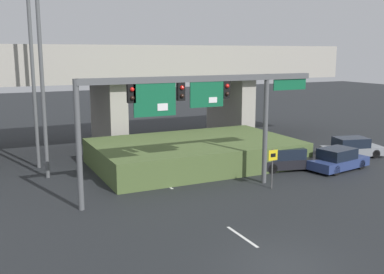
{
  "coord_description": "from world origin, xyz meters",
  "views": [
    {
      "loc": [
        -9.64,
        -12.35,
        7.68
      ],
      "look_at": [
        0.0,
        7.74,
        3.46
      ],
      "focal_mm": 42.0,
      "sensor_mm": 36.0,
      "label": 1
    }
  ],
  "objects_px": {
    "highway_light_pole_near": "(32,61)",
    "parked_sedan_mid_right": "(338,160)",
    "parked_sedan_near_right": "(287,159)",
    "parked_sedan_far_right": "(352,148)",
    "highway_light_pole_far": "(41,64)",
    "speed_limit_sign": "(273,163)",
    "signal_gantry": "(194,100)"
  },
  "relations": [
    {
      "from": "highway_light_pole_near",
      "to": "parked_sedan_mid_right",
      "type": "distance_m",
      "value": 21.04
    },
    {
      "from": "parked_sedan_near_right",
      "to": "parked_sedan_far_right",
      "type": "relative_size",
      "value": 1.0
    },
    {
      "from": "parked_sedan_near_right",
      "to": "highway_light_pole_far",
      "type": "bearing_deg",
      "value": 175.36
    },
    {
      "from": "speed_limit_sign",
      "to": "highway_light_pole_far",
      "type": "height_order",
      "value": "highway_light_pole_far"
    },
    {
      "from": "highway_light_pole_near",
      "to": "parked_sedan_near_right",
      "type": "relative_size",
      "value": 2.82
    },
    {
      "from": "signal_gantry",
      "to": "highway_light_pole_near",
      "type": "relative_size",
      "value": 1.03
    },
    {
      "from": "parked_sedan_mid_right",
      "to": "highway_light_pole_far",
      "type": "bearing_deg",
      "value": 150.24
    },
    {
      "from": "parked_sedan_mid_right",
      "to": "signal_gantry",
      "type": "bearing_deg",
      "value": 172.22
    },
    {
      "from": "signal_gantry",
      "to": "speed_limit_sign",
      "type": "xyz_separation_m",
      "value": [
        4.38,
        -1.17,
        -3.64
      ]
    },
    {
      "from": "signal_gantry",
      "to": "parked_sedan_far_right",
      "type": "bearing_deg",
      "value": 11.2
    },
    {
      "from": "parked_sedan_near_right",
      "to": "highway_light_pole_near",
      "type": "bearing_deg",
      "value": 166.27
    },
    {
      "from": "signal_gantry",
      "to": "highway_light_pole_near",
      "type": "distance_m",
      "value": 12.02
    },
    {
      "from": "highway_light_pole_near",
      "to": "parked_sedan_far_right",
      "type": "height_order",
      "value": "highway_light_pole_near"
    },
    {
      "from": "parked_sedan_near_right",
      "to": "parked_sedan_mid_right",
      "type": "height_order",
      "value": "parked_sedan_near_right"
    },
    {
      "from": "signal_gantry",
      "to": "highway_light_pole_far",
      "type": "bearing_deg",
      "value": 135.38
    },
    {
      "from": "highway_light_pole_near",
      "to": "parked_sedan_near_right",
      "type": "height_order",
      "value": "highway_light_pole_near"
    },
    {
      "from": "speed_limit_sign",
      "to": "highway_light_pole_far",
      "type": "bearing_deg",
      "value": 144.78
    },
    {
      "from": "speed_limit_sign",
      "to": "parked_sedan_far_right",
      "type": "relative_size",
      "value": 0.48
    },
    {
      "from": "parked_sedan_far_right",
      "to": "highway_light_pole_near",
      "type": "bearing_deg",
      "value": 176.18
    },
    {
      "from": "parked_sedan_mid_right",
      "to": "parked_sedan_far_right",
      "type": "xyz_separation_m",
      "value": [
        3.68,
        2.43,
        -0.0
      ]
    },
    {
      "from": "parked_sedan_mid_right",
      "to": "highway_light_pole_near",
      "type": "bearing_deg",
      "value": 142.79
    },
    {
      "from": "signal_gantry",
      "to": "speed_limit_sign",
      "type": "bearing_deg",
      "value": -14.97
    },
    {
      "from": "parked_sedan_near_right",
      "to": "speed_limit_sign",
      "type": "bearing_deg",
      "value": -124.07
    },
    {
      "from": "highway_light_pole_near",
      "to": "parked_sedan_mid_right",
      "type": "height_order",
      "value": "highway_light_pole_near"
    },
    {
      "from": "parked_sedan_mid_right",
      "to": "parked_sedan_far_right",
      "type": "height_order",
      "value": "parked_sedan_mid_right"
    },
    {
      "from": "highway_light_pole_far",
      "to": "parked_sedan_near_right",
      "type": "relative_size",
      "value": 2.77
    },
    {
      "from": "speed_limit_sign",
      "to": "highway_light_pole_near",
      "type": "distance_m",
      "value": 16.62
    },
    {
      "from": "parked_sedan_near_right",
      "to": "parked_sedan_mid_right",
      "type": "distance_m",
      "value": 3.38
    },
    {
      "from": "highway_light_pole_near",
      "to": "parked_sedan_far_right",
      "type": "relative_size",
      "value": 2.81
    },
    {
      "from": "speed_limit_sign",
      "to": "highway_light_pole_near",
      "type": "bearing_deg",
      "value": 136.7
    },
    {
      "from": "highway_light_pole_far",
      "to": "parked_sedan_near_right",
      "type": "height_order",
      "value": "highway_light_pole_far"
    },
    {
      "from": "speed_limit_sign",
      "to": "parked_sedan_near_right",
      "type": "bearing_deg",
      "value": 42.73
    }
  ]
}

